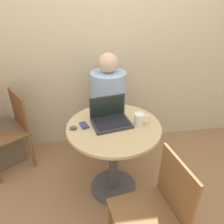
# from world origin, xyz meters

# --- Properties ---
(ground_plane) EXTENTS (12.00, 12.00, 0.00)m
(ground_plane) POSITION_xyz_m (0.00, 0.00, 0.00)
(ground_plane) COLOR #9E704C
(back_wall) EXTENTS (7.00, 0.05, 2.60)m
(back_wall) POSITION_xyz_m (0.00, 0.84, 1.30)
(back_wall) COLOR beige
(back_wall) RESTS_ON ground_plane
(round_table) EXTENTS (0.77, 0.77, 0.72)m
(round_table) POSITION_xyz_m (0.00, 0.00, 0.53)
(round_table) COLOR #4C4C51
(round_table) RESTS_ON ground_plane
(laptop) EXTENTS (0.35, 0.28, 0.21)m
(laptop) POSITION_xyz_m (-0.02, 0.05, 0.76)
(laptop) COLOR #2D2D33
(laptop) RESTS_ON round_table
(cell_phone) EXTENTS (0.08, 0.11, 0.02)m
(cell_phone) POSITION_xyz_m (-0.24, 0.03, 0.73)
(cell_phone) COLOR navy
(cell_phone) RESTS_ON round_table
(computer_mouse) EXTENTS (0.06, 0.04, 0.03)m
(computer_mouse) POSITION_xyz_m (-0.32, -0.01, 0.73)
(computer_mouse) COLOR #4C4C51
(computer_mouse) RESTS_ON round_table
(coffee_cup) EXTENTS (0.13, 0.08, 0.10)m
(coffee_cup) POSITION_xyz_m (0.21, -0.01, 0.77)
(coffee_cup) COLOR white
(coffee_cup) RESTS_ON round_table
(chair_empty) EXTENTS (0.46, 0.46, 0.84)m
(chair_empty) POSITION_xyz_m (0.17, -0.63, 0.44)
(chair_empty) COLOR brown
(chair_empty) RESTS_ON ground_plane
(person_seated) EXTENTS (0.36, 0.56, 1.16)m
(person_seated) POSITION_xyz_m (0.03, 0.65, 0.48)
(person_seated) COLOR #3D4766
(person_seated) RESTS_ON ground_plane
(chair_background) EXTENTS (0.55, 0.55, 0.81)m
(chair_background) POSITION_xyz_m (-1.00, 0.49, 0.43)
(chair_background) COLOR brown
(chair_background) RESTS_ON ground_plane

